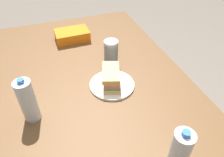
# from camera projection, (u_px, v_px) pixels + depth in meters

# --- Properties ---
(ground_plane) EXTENTS (8.00, 8.00, 0.00)m
(ground_plane) POSITION_uv_depth(u_px,v_px,m) (97.00, 156.00, 1.67)
(ground_plane) COLOR #70665B
(dining_table) EXTENTS (1.69, 1.07, 0.75)m
(dining_table) POSITION_uv_depth(u_px,v_px,m) (92.00, 94.00, 1.24)
(dining_table) COLOR brown
(dining_table) RESTS_ON ground_plane
(paper_plate) EXTENTS (0.24, 0.24, 0.01)m
(paper_plate) POSITION_uv_depth(u_px,v_px,m) (112.00, 85.00, 1.17)
(paper_plate) COLOR white
(paper_plate) RESTS_ON dining_table
(sandwich) EXTENTS (0.20, 0.14, 0.08)m
(sandwich) POSITION_uv_depth(u_px,v_px,m) (112.00, 78.00, 1.14)
(sandwich) COLOR #DBB26B
(sandwich) RESTS_ON paper_plate
(chip_bag) EXTENTS (0.15, 0.23, 0.07)m
(chip_bag) POSITION_uv_depth(u_px,v_px,m) (72.00, 35.00, 1.52)
(chip_bag) COLOR orange
(chip_bag) RESTS_ON dining_table
(water_bottle_tall) EXTENTS (0.07, 0.07, 0.23)m
(water_bottle_tall) POSITION_uv_depth(u_px,v_px,m) (28.00, 101.00, 0.94)
(water_bottle_tall) COLOR silver
(water_bottle_tall) RESTS_ON dining_table
(plastic_cup_stack) EXTENTS (0.08, 0.08, 0.15)m
(plastic_cup_stack) POSITION_uv_depth(u_px,v_px,m) (111.00, 52.00, 1.29)
(plastic_cup_stack) COLOR silver
(plastic_cup_stack) RESTS_ON dining_table
(water_bottle_spare) EXTENTS (0.07, 0.07, 0.23)m
(water_bottle_spare) POSITION_uv_depth(u_px,v_px,m) (179.00, 153.00, 0.75)
(water_bottle_spare) COLOR silver
(water_bottle_spare) RESTS_ON dining_table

